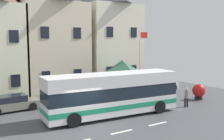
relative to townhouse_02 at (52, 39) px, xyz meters
name	(u,v)px	position (x,y,z in m)	size (l,w,h in m)	color
ground_plane	(87,128)	(-1.92, -11.67, -5.90)	(40.00, 60.00, 0.07)	#484A4D
townhouse_02	(52,39)	(0.00, 0.00, 0.00)	(6.55, 5.40, 11.74)	beige
townhouse_03	(110,39)	(7.05, -0.07, 0.00)	(6.41, 5.25, 11.74)	beige
hilltop_castle	(20,17)	(0.67, 16.54, 3.47)	(40.47, 40.47, 24.78)	#5C604A
transit_bus	(113,94)	(1.03, -10.23, -4.24)	(10.61, 3.23, 3.23)	white
bus_shelter	(122,68)	(4.84, -5.89, -2.78)	(3.60, 3.60, 3.82)	#473D33
parked_car_00	(12,103)	(-5.21, -4.76, -5.24)	(4.28, 2.06, 1.28)	slate
parked_car_02	(161,84)	(11.17, -4.58, -5.18)	(3.95, 1.86, 1.42)	silver
parked_car_03	(125,88)	(6.25, -4.38, -5.20)	(4.60, 2.34, 1.36)	maroon
pedestrian_00	(152,92)	(6.98, -7.94, -5.05)	(0.38, 0.33, 1.57)	#38332D
pedestrian_01	(186,96)	(7.80, -11.40, -4.94)	(0.29, 0.29, 1.67)	black
pedestrian_02	(165,93)	(7.08, -9.52, -4.95)	(0.31, 0.31, 1.64)	black
pedestrian_03	(134,94)	(4.73, -7.96, -5.00)	(0.37, 0.31, 1.66)	black
public_bench	(109,91)	(4.65, -3.89, -5.40)	(1.51, 0.48, 0.87)	#33473D
flagpole	(140,60)	(6.55, -6.59, -2.03)	(0.95, 0.10, 6.57)	silver
harbour_buoy	(199,91)	(11.00, -10.08, -5.04)	(1.27, 1.27, 1.52)	black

